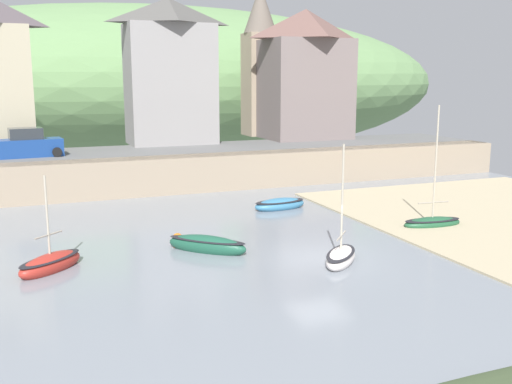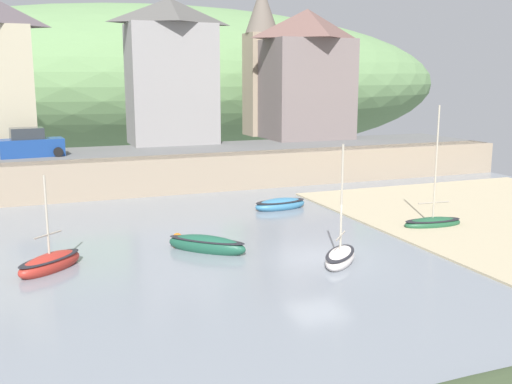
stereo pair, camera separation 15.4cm
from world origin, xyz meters
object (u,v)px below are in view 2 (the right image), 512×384
(waterfront_building_right, at_px, (307,74))
(waterfront_building_centre, at_px, (171,71))
(sailboat_nearest_shore, at_px, (207,245))
(parked_car_by_wall, at_px, (31,145))
(church_with_spire, at_px, (262,59))
(sailboat_tall_mast, at_px, (340,257))
(mooring_buoy, at_px, (177,238))
(sailboat_blue_trim, at_px, (433,222))
(rowboat_small_beached, at_px, (50,263))
(dinghy_open_wooden, at_px, (280,204))

(waterfront_building_right, bearing_deg, waterfront_building_centre, -180.00)
(sailboat_nearest_shore, relative_size, parked_car_by_wall, 0.80)
(waterfront_building_right, bearing_deg, church_with_spire, 122.99)
(parked_car_by_wall, bearing_deg, sailboat_nearest_shore, -74.82)
(sailboat_nearest_shore, distance_m, parked_car_by_wall, 19.53)
(sailboat_tall_mast, relative_size, mooring_buoy, 10.55)
(sailboat_blue_trim, distance_m, parked_car_by_wall, 26.55)
(rowboat_small_beached, bearing_deg, sailboat_nearest_shore, -39.48)
(sailboat_tall_mast, height_order, mooring_buoy, sailboat_tall_mast)
(parked_car_by_wall, bearing_deg, sailboat_blue_trim, -49.38)
(sailboat_nearest_shore, relative_size, sailboat_tall_mast, 0.66)
(sailboat_tall_mast, distance_m, sailboat_blue_trim, 8.28)
(waterfront_building_right, distance_m, sailboat_blue_trim, 24.16)
(sailboat_nearest_shore, xyz_separation_m, parked_car_by_wall, (-6.99, 18.00, 2.91))
(church_with_spire, relative_size, rowboat_small_beached, 3.29)
(waterfront_building_right, height_order, church_with_spire, church_with_spire)
(waterfront_building_centre, relative_size, rowboat_small_beached, 2.78)
(sailboat_nearest_shore, xyz_separation_m, dinghy_open_wooden, (6.58, 6.84, -0.04))
(rowboat_small_beached, bearing_deg, sailboat_blue_trim, -41.11)
(sailboat_tall_mast, bearing_deg, waterfront_building_centre, 43.65)
(sailboat_blue_trim, height_order, mooring_buoy, sailboat_blue_trim)
(waterfront_building_centre, relative_size, sailboat_blue_trim, 1.76)
(dinghy_open_wooden, height_order, sailboat_blue_trim, sailboat_blue_trim)
(sailboat_blue_trim, bearing_deg, waterfront_building_right, 85.69)
(waterfront_building_centre, height_order, mooring_buoy, waterfront_building_centre)
(church_with_spire, distance_m, sailboat_blue_trim, 28.13)
(sailboat_tall_mast, distance_m, parked_car_by_wall, 24.82)
(rowboat_small_beached, bearing_deg, parked_car_by_wall, 49.56)
(church_with_spire, xyz_separation_m, mooring_buoy, (-14.06, -24.39, -9.20))
(sailboat_nearest_shore, xyz_separation_m, sailboat_blue_trim, (12.20, -0.11, -0.02))
(parked_car_by_wall, bearing_deg, rowboat_small_beached, -95.00)
(dinghy_open_wooden, bearing_deg, sailboat_tall_mast, -107.55)
(waterfront_building_right, distance_m, dinghy_open_wooden, 19.77)
(waterfront_building_centre, bearing_deg, church_with_spire, 23.16)
(church_with_spire, height_order, sailboat_tall_mast, church_with_spire)
(church_with_spire, height_order, sailboat_nearest_shore, church_with_spire)
(mooring_buoy, bearing_deg, sailboat_nearest_shore, -68.54)
(waterfront_building_right, relative_size, church_with_spire, 0.82)
(church_with_spire, height_order, sailboat_blue_trim, church_with_spire)
(rowboat_small_beached, height_order, parked_car_by_wall, parked_car_by_wall)
(dinghy_open_wooden, xyz_separation_m, mooring_buoy, (-7.41, -4.74, -0.10))
(church_with_spire, height_order, parked_car_by_wall, church_with_spire)
(church_with_spire, bearing_deg, dinghy_open_wooden, -108.69)
(waterfront_building_centre, height_order, dinghy_open_wooden, waterfront_building_centre)
(dinghy_open_wooden, bearing_deg, sailboat_nearest_shore, -141.47)
(rowboat_small_beached, distance_m, sailboat_blue_trim, 18.86)
(sailboat_tall_mast, relative_size, sailboat_blue_trim, 0.80)
(waterfront_building_centre, bearing_deg, sailboat_nearest_shore, -99.79)
(mooring_buoy, bearing_deg, rowboat_small_beached, -158.14)
(church_with_spire, distance_m, dinghy_open_wooden, 22.65)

